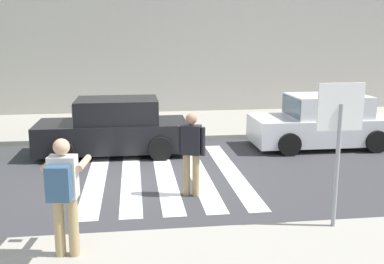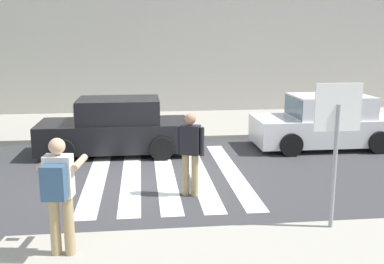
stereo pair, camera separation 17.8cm
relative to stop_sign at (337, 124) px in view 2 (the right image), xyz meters
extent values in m
plane|color=#38383A|center=(-2.54, 3.42, -1.87)|extent=(120.00, 120.00, 0.00)
cube|color=#9E998C|center=(-2.54, 9.42, -1.80)|extent=(60.00, 4.80, 0.14)
cube|color=#ADA89E|center=(-2.54, 13.82, 1.75)|extent=(56.00, 4.00, 7.23)
cube|color=silver|center=(-4.14, 3.62, -1.86)|extent=(0.44, 5.20, 0.01)
cube|color=silver|center=(-3.34, 3.62, -1.86)|extent=(0.44, 5.20, 0.01)
cube|color=silver|center=(-2.54, 3.62, -1.86)|extent=(0.44, 5.20, 0.01)
cube|color=silver|center=(-1.74, 3.62, -1.86)|extent=(0.44, 5.20, 0.01)
cube|color=silver|center=(-0.94, 3.62, -1.86)|extent=(0.44, 5.20, 0.01)
cylinder|color=gray|center=(0.00, -0.01, -0.70)|extent=(0.07, 0.07, 2.05)
cube|color=white|center=(0.00, 0.00, 0.27)|extent=(0.76, 0.03, 0.76)
cube|color=red|center=(0.00, 0.02, 0.27)|extent=(0.66, 0.02, 0.66)
cylinder|color=tan|center=(-4.33, -0.47, -1.29)|extent=(0.15, 0.15, 0.88)
cylinder|color=tan|center=(-4.13, -0.50, -1.29)|extent=(0.15, 0.15, 0.88)
cube|color=silver|center=(-4.23, -0.48, -0.55)|extent=(0.41, 0.29, 0.60)
sphere|color=tan|center=(-4.23, -0.48, -0.12)|extent=(0.23, 0.23, 0.23)
cylinder|color=tan|center=(-4.44, -0.24, -0.41)|extent=(0.17, 0.59, 0.10)
cylinder|color=tan|center=(-3.97, -0.30, -0.41)|extent=(0.17, 0.59, 0.10)
cube|color=black|center=(-4.18, -0.09, -0.38)|extent=(0.15, 0.12, 0.10)
cube|color=#335170|center=(-4.26, -0.71, -0.57)|extent=(0.34, 0.24, 0.48)
cylinder|color=tan|center=(-2.19, 2.15, -1.43)|extent=(0.15, 0.15, 0.88)
cylinder|color=tan|center=(-2.01, 2.08, -1.43)|extent=(0.15, 0.15, 0.88)
cube|color=black|center=(-2.10, 2.12, -0.69)|extent=(0.44, 0.36, 0.60)
sphere|color=#A37556|center=(-2.10, 2.12, -0.26)|extent=(0.23, 0.23, 0.23)
cylinder|color=black|center=(-2.32, 2.20, -0.71)|extent=(0.10, 0.10, 0.58)
cylinder|color=black|center=(-1.88, 2.03, -0.71)|extent=(0.10, 0.10, 0.58)
cube|color=black|center=(-3.84, 5.72, -1.34)|extent=(4.10, 1.70, 0.76)
cube|color=black|center=(-3.69, 5.72, -0.64)|extent=(2.20, 1.56, 0.64)
cube|color=slate|center=(-4.76, 5.72, -0.64)|extent=(0.10, 1.50, 0.54)
cube|color=slate|center=(-2.72, 5.72, -0.64)|extent=(0.10, 1.50, 0.51)
cylinder|color=black|center=(-5.11, 4.87, -1.55)|extent=(0.64, 0.22, 0.64)
cylinder|color=black|center=(-5.11, 6.57, -1.55)|extent=(0.64, 0.22, 0.64)
cylinder|color=black|center=(-2.56, 4.87, -1.55)|extent=(0.64, 0.22, 0.64)
cylinder|color=black|center=(-2.56, 6.57, -1.55)|extent=(0.64, 0.22, 0.64)
cube|color=white|center=(2.24, 5.72, -1.34)|extent=(4.10, 1.70, 0.76)
cube|color=white|center=(2.39, 5.72, -0.64)|extent=(2.20, 1.56, 0.64)
cube|color=slate|center=(1.32, 5.72, -0.64)|extent=(0.10, 1.50, 0.54)
cube|color=slate|center=(3.36, 5.72, -0.64)|extent=(0.10, 1.50, 0.51)
cylinder|color=black|center=(0.97, 4.87, -1.55)|extent=(0.64, 0.22, 0.64)
cylinder|color=black|center=(0.97, 6.57, -1.55)|extent=(0.64, 0.22, 0.64)
cylinder|color=black|center=(3.51, 4.87, -1.55)|extent=(0.64, 0.22, 0.64)
cylinder|color=black|center=(3.51, 6.57, -1.55)|extent=(0.64, 0.22, 0.64)
camera|label=1|loc=(-3.24, -6.62, 1.37)|focal=42.00mm
camera|label=2|loc=(-3.06, -6.64, 1.37)|focal=42.00mm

